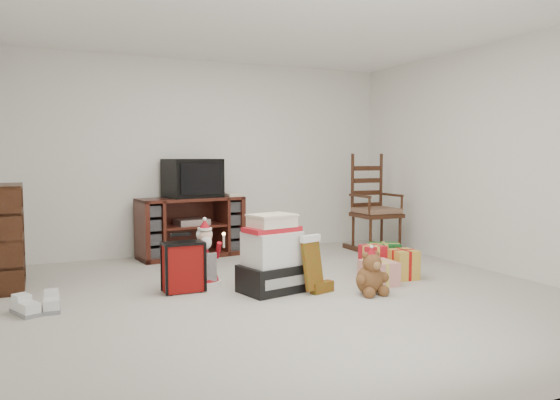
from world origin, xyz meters
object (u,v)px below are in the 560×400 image
at_px(teddy_bear, 370,276).
at_px(gift_cluster, 389,264).
at_px(bookshelf, 8,238).
at_px(rocking_chair, 374,216).
at_px(sneaker_pair, 39,306).
at_px(crt_television, 193,178).
at_px(tv_stand, 191,227).
at_px(red_suitcase, 183,267).
at_px(santa_figurine, 273,252).
at_px(mrs_claus_figurine, 205,260).
at_px(gift_pile, 272,259).

relative_size(teddy_bear, gift_cluster, 0.41).
relative_size(bookshelf, teddy_bear, 2.55).
bearing_deg(rocking_chair, teddy_bear, -124.47).
xyz_separation_m(sneaker_pair, crt_television, (1.81, 1.92, 0.94)).
bearing_deg(gift_cluster, bookshelf, 162.49).
distance_m(tv_stand, red_suitcase, 1.81).
height_order(bookshelf, crt_television, crt_television).
bearing_deg(gift_cluster, crt_television, 127.42).
height_order(tv_stand, santa_figurine, tv_stand).
xyz_separation_m(tv_stand, teddy_bear, (1.01, -2.50, -0.20)).
xyz_separation_m(teddy_bear, gift_cluster, (0.57, 0.50, -0.03)).
xyz_separation_m(rocking_chair, sneaker_pair, (-4.12, -1.33, -0.41)).
bearing_deg(santa_figurine, mrs_claus_figurine, -170.62).
bearing_deg(gift_pile, tv_stand, 83.45).
bearing_deg(crt_television, gift_cluster, -64.61).
bearing_deg(bookshelf, tv_stand, 23.08).
distance_m(gift_pile, crt_television, 2.19).
bearing_deg(red_suitcase, rocking_chair, 21.24).
bearing_deg(gift_cluster, gift_pile, -177.84).
height_order(red_suitcase, santa_figurine, santa_figurine).
bearing_deg(gift_pile, crt_television, 82.42).
xyz_separation_m(teddy_bear, santa_figurine, (-0.49, 1.12, 0.07)).
bearing_deg(sneaker_pair, gift_cluster, -15.11).
bearing_deg(bookshelf, teddy_bear, -28.41).
height_order(rocking_chair, red_suitcase, rocking_chair).
bearing_deg(santa_figurine, tv_stand, 110.62).
bearing_deg(sneaker_pair, bookshelf, 90.09).
relative_size(bookshelf, mrs_claus_figurine, 1.53).
distance_m(gift_pile, sneaker_pair, 2.02).
xyz_separation_m(bookshelf, gift_cluster, (3.61, -1.14, -0.34)).
xyz_separation_m(red_suitcase, santa_figurine, (1.06, 0.34, 0.01)).
height_order(gift_pile, red_suitcase, gift_pile).
distance_m(bookshelf, santa_figurine, 2.61).
bearing_deg(crt_television, sneaker_pair, -145.33).
relative_size(teddy_bear, sneaker_pair, 0.99).
bearing_deg(mrs_claus_figurine, rocking_chair, 20.04).
height_order(teddy_bear, gift_cluster, teddy_bear).
bearing_deg(teddy_bear, tv_stand, 112.00).
height_order(sneaker_pair, gift_cluster, gift_cluster).
xyz_separation_m(teddy_bear, sneaker_pair, (-2.79, 0.61, -0.12)).
height_order(red_suitcase, crt_television, crt_television).
distance_m(bookshelf, rocking_chair, 4.38).
relative_size(tv_stand, teddy_bear, 3.48).
distance_m(teddy_bear, santa_figurine, 1.22).
distance_m(gift_pile, teddy_bear, 0.92).
height_order(bookshelf, santa_figurine, bookshelf).
bearing_deg(gift_cluster, teddy_bear, -138.56).
bearing_deg(tv_stand, teddy_bear, -75.24).
height_order(gift_pile, crt_television, crt_television).
height_order(gift_pile, gift_cluster, gift_pile).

